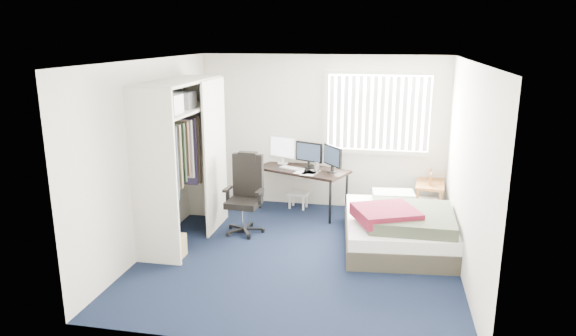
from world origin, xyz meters
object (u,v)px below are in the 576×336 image
at_px(desk, 304,166).
at_px(bed, 399,226).
at_px(office_chair, 245,202).
at_px(nightstand, 430,186).

distance_m(desk, bed, 1.97).
relative_size(office_chair, nightstand, 1.34).
height_order(desk, bed, desk).
bearing_deg(office_chair, desk, 57.38).
xyz_separation_m(office_chair, nightstand, (2.67, 1.16, 0.06)).
bearing_deg(nightstand, desk, -177.24).
bearing_deg(bed, office_chair, 177.20).
relative_size(nightstand, bed, 0.43).
distance_m(desk, nightstand, 2.01).
height_order(office_chair, bed, office_chair).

